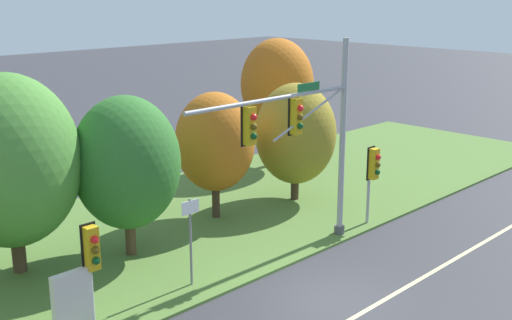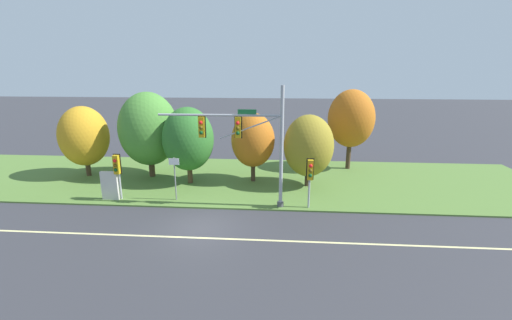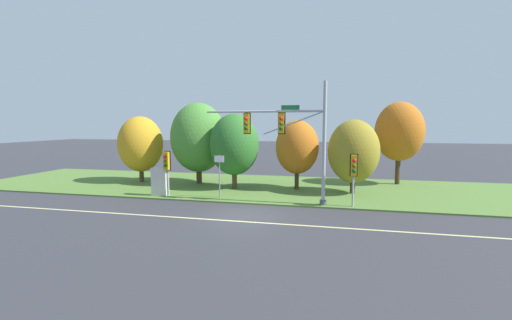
# 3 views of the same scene
# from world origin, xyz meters

# --- Properties ---
(ground_plane) EXTENTS (160.00, 160.00, 0.00)m
(ground_plane) POSITION_xyz_m (0.00, 0.00, 0.00)
(ground_plane) COLOR #333338
(lane_stripe) EXTENTS (36.00, 0.16, 0.01)m
(lane_stripe) POSITION_xyz_m (0.00, -1.20, 0.00)
(lane_stripe) COLOR beige
(lane_stripe) RESTS_ON ground
(grass_verge) EXTENTS (48.00, 11.50, 0.10)m
(grass_verge) POSITION_xyz_m (0.00, 8.25, 0.05)
(grass_verge) COLOR #517533
(grass_verge) RESTS_ON ground
(traffic_signal_mast) EXTENTS (7.59, 0.49, 7.42)m
(traffic_signal_mast) POSITION_xyz_m (2.34, 3.04, 4.45)
(traffic_signal_mast) COLOR #9EA0A5
(traffic_signal_mast) RESTS_ON grass_verge
(pedestrian_signal_near_kerb) EXTENTS (0.46, 0.55, 3.08)m
(pedestrian_signal_near_kerb) POSITION_xyz_m (-6.11, 3.32, 2.33)
(pedestrian_signal_near_kerb) COLOR #9EA0A5
(pedestrian_signal_near_kerb) RESTS_ON grass_verge
(pedestrian_signal_further_along) EXTENTS (0.46, 0.55, 3.16)m
(pedestrian_signal_further_along) POSITION_xyz_m (6.09, 2.82, 2.39)
(pedestrian_signal_further_along) COLOR #9EA0A5
(pedestrian_signal_further_along) RESTS_ON grass_verge
(route_sign_post) EXTENTS (0.66, 0.08, 2.86)m
(route_sign_post) POSITION_xyz_m (-2.46, 3.63, 1.90)
(route_sign_post) COLOR slate
(route_sign_post) RESTS_ON grass_verge
(tree_left_of_mast) EXTENTS (4.52, 4.52, 6.62)m
(tree_left_of_mast) POSITION_xyz_m (-5.88, 8.45, 3.88)
(tree_left_of_mast) COLOR #4C3823
(tree_left_of_mast) RESTS_ON grass_verge
(tree_behind_signpost) EXTENTS (3.72, 3.72, 5.67)m
(tree_behind_signpost) POSITION_xyz_m (-2.43, 7.06, 3.44)
(tree_behind_signpost) COLOR #4C3823
(tree_behind_signpost) RESTS_ON grass_verge
(tree_mid_verge) EXTENTS (3.21, 3.21, 5.19)m
(tree_mid_verge) POSITION_xyz_m (2.24, 7.80, 3.27)
(tree_mid_verge) COLOR #423021
(tree_mid_verge) RESTS_ON grass_verge
(tree_tall_centre) EXTENTS (3.55, 3.55, 5.21)m
(tree_tall_centre) POSITION_xyz_m (6.28, 7.07, 3.08)
(tree_tall_centre) COLOR #423021
(tree_tall_centre) RESTS_ON grass_verge
(tree_right_far) EXTENTS (3.81, 3.81, 6.68)m
(tree_right_far) POSITION_xyz_m (10.06, 11.75, 4.38)
(tree_right_far) COLOR #423021
(tree_right_far) RESTS_ON grass_verge
(info_kiosk) EXTENTS (1.10, 0.24, 1.90)m
(info_kiosk) POSITION_xyz_m (-6.75, 3.37, 1.04)
(info_kiosk) COLOR beige
(info_kiosk) RESTS_ON grass_verge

